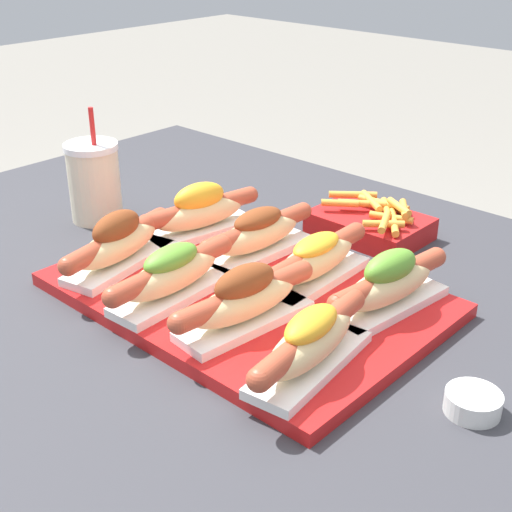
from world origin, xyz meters
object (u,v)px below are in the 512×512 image
Objects in this scene: hot_dog_4 at (200,212)px; hot_dog_7 at (389,284)px; hot_dog_0 at (118,243)px; hot_dog_2 at (245,299)px; sauce_bowl at (471,404)px; hot_dog_6 at (316,260)px; serving_tray at (246,294)px; fries_basket at (371,223)px; hot_dog_1 at (172,274)px; hot_dog_5 at (258,234)px; drink_cup at (94,182)px; hot_dog_3 at (310,342)px.

hot_dog_4 reaches higher than hot_dog_7.
hot_dog_0 reaches higher than hot_dog_2.
hot_dog_2 is 0.28m from sauce_bowl.
sauce_bowl is (0.51, 0.06, -0.04)m from hot_dog_0.
hot_dog_6 is at bearing -1.05° from hot_dog_4.
serving_tray is 0.33m from sauce_bowl.
hot_dog_4 is 0.51m from sauce_bowl.
sauce_bowl is 0.34× the size of fries_basket.
hot_dog_0 is at bearing 175.95° from hot_dog_1.
hot_dog_0 is at bearing -178.71° from hot_dog_2.
hot_dog_1 is at bearing -143.26° from hot_dog_7.
hot_dog_1 is at bearing -53.18° from hot_dog_4.
hot_dog_2 is 1.00× the size of hot_dog_5.
hot_dog_7 is at bearing 5.22° from drink_cup.
serving_tray is at bearing 22.79° from hot_dog_0.
hot_dog_6 is (-0.01, 0.14, -0.00)m from hot_dog_2.
hot_dog_2 reaches higher than hot_dog_1.
fries_basket is at bearing 49.37° from hot_dog_4.
serving_tray is 2.26× the size of hot_dog_1.
fries_basket is at bearing 128.74° from hot_dog_7.
drink_cup reaches higher than serving_tray.
hot_dog_6 is 1.14× the size of drink_cup.
hot_dog_7 is (0.17, 0.08, 0.04)m from serving_tray.
hot_dog_0 is 0.37m from hot_dog_7.
serving_tray is 2.26× the size of hot_dog_6.
sauce_bowl is at bearing 9.80° from hot_dog_1.
sauce_bowl is at bearing -2.65° from serving_tray.
hot_dog_0 reaches higher than sauce_bowl.
fries_basket is at bearing 81.64° from hot_dog_1.
hot_dog_1 is at bearing 179.26° from hot_dog_3.
hot_dog_3 is at bearing -53.10° from hot_dog_6.
fries_basket reaches higher than serving_tray.
hot_dog_7 is (0.10, 0.15, 0.00)m from hot_dog_2.
serving_tray is 0.10m from hot_dog_6.
hot_dog_3 is 1.24× the size of fries_basket.
hot_dog_0 is 0.98× the size of hot_dog_5.
hot_dog_1 is 0.37m from fries_basket.
hot_dog_7 reaches higher than serving_tray.
drink_cup is (-0.70, 0.05, 0.05)m from sauce_bowl.
hot_dog_4 reaches higher than sauce_bowl.
hot_dog_3 is 3.67× the size of sauce_bowl.
hot_dog_0 is at bearing -146.92° from hot_dog_6.
drink_cup is at bearing 175.14° from serving_tray.
drink_cup reaches higher than hot_dog_4.
drink_cup reaches higher than hot_dog_3.
hot_dog_3 is 1.13× the size of drink_cup.
hot_dog_6 is (0.23, 0.15, -0.00)m from hot_dog_0.
hot_dog_6 reaches higher than sauce_bowl.
drink_cup is at bearing 152.15° from hot_dog_0.
hot_dog_3 is 0.99× the size of hot_dog_6.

